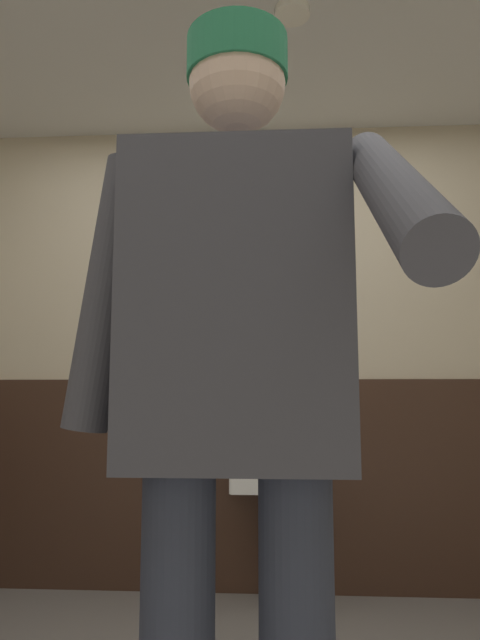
% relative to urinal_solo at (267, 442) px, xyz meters
% --- Properties ---
extents(wall_back, '(4.85, 0.12, 2.53)m').
position_rel_urinal_solo_xyz_m(wall_back, '(-0.09, 0.22, 0.49)').
color(wall_back, beige).
rests_on(wall_back, ground_plane).
extents(wainscot_band_back, '(4.25, 0.03, 1.10)m').
position_rel_urinal_solo_xyz_m(wainscot_band_back, '(-0.09, 0.14, -0.23)').
color(wainscot_band_back, '#382319').
rests_on(wainscot_band_back, ground_plane).
extents(downlight_far, '(0.14, 0.14, 0.03)m').
position_rel_urinal_solo_xyz_m(downlight_far, '(0.12, -0.86, 1.74)').
color(downlight_far, white).
extents(urinal_solo, '(0.40, 0.34, 1.24)m').
position_rel_urinal_solo_xyz_m(urinal_solo, '(0.00, 0.00, 0.00)').
color(urinal_solo, white).
rests_on(urinal_solo, ground_plane).
extents(person, '(0.65, 0.60, 1.77)m').
position_rel_urinal_solo_xyz_m(person, '(-0.03, -1.81, 0.26)').
color(person, '#2D3342').
rests_on(person, ground_plane).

